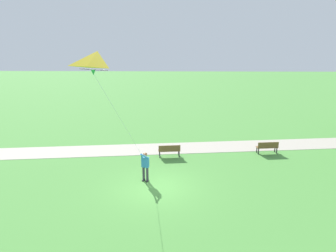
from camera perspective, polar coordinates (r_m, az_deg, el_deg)
name	(u,v)px	position (r m, az deg, el deg)	size (l,w,h in m)	color
ground_plane	(155,187)	(17.73, -2.32, -11.01)	(120.00, 120.00, 0.00)	#4C8E3D
walkway_path	(187,148)	(23.59, 3.47, -3.97)	(2.40, 32.00, 0.02)	#ADA393
person_kite_flyer	(145,164)	(18.01, -4.18, -6.92)	(0.63, 0.49, 1.83)	#232328
flying_kite	(98,64)	(13.36, -12.62, 10.95)	(3.90, 2.19, 5.62)	yellow
park_bench_near_walkway	(169,150)	(21.68, 0.24, -4.35)	(0.61, 1.54, 0.88)	brown
park_bench_far_walkway	(267,147)	(23.39, 17.60, -3.58)	(0.61, 1.54, 0.88)	brown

